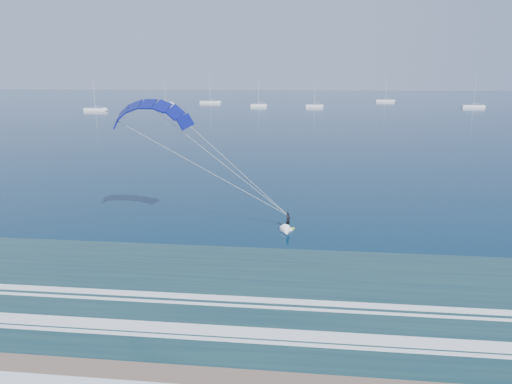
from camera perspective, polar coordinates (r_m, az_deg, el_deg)
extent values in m
cube|color=#1E423F|center=(31.25, -12.36, -13.77)|extent=(600.00, 22.00, 0.03)
cube|color=white|center=(26.08, -17.10, -20.24)|extent=(600.00, 0.90, 0.07)
cube|color=white|center=(29.19, -13.95, -15.98)|extent=(600.00, 1.10, 0.07)
cube|color=white|center=(32.50, -11.51, -12.52)|extent=(600.00, 0.70, 0.07)
cube|color=#A9EF1C|center=(44.96, 4.01, -4.53)|extent=(1.28, 0.41, 0.07)
imported|color=black|center=(44.70, 4.03, -3.53)|extent=(0.63, 0.69, 1.58)
cone|color=white|center=(43.72, 3.75, -5.02)|extent=(1.31, 1.74, 1.10)
cube|color=white|center=(205.42, -19.43, 9.69)|extent=(9.42, 2.40, 1.20)
cylinder|color=silver|center=(205.09, -19.58, 11.46)|extent=(0.18, 0.18, 11.51)
cylinder|color=silver|center=(204.82, -19.16, 10.09)|extent=(2.60, 0.12, 0.12)
cube|color=white|center=(239.96, -11.24, 10.79)|extent=(7.67, 2.40, 1.20)
cylinder|color=silver|center=(239.71, -11.30, 12.06)|extent=(0.18, 0.18, 9.47)
cylinder|color=silver|center=(239.53, -10.97, 11.13)|extent=(2.60, 0.12, 0.12)
cube|color=white|center=(249.77, -5.75, 11.12)|extent=(10.91, 2.40, 1.20)
cylinder|color=silver|center=(249.47, -5.79, 12.77)|extent=(0.18, 0.18, 13.21)
cylinder|color=silver|center=(249.45, -5.48, 11.44)|extent=(2.60, 0.12, 0.12)
cube|color=white|center=(218.95, 7.29, 10.62)|extent=(7.73, 2.40, 1.20)
cylinder|color=silver|center=(218.67, 7.33, 12.04)|extent=(0.18, 0.18, 9.66)
cylinder|color=silver|center=(218.89, 7.62, 10.98)|extent=(2.60, 0.12, 0.12)
cube|color=white|center=(271.11, 15.83, 10.91)|extent=(9.97, 2.40, 1.20)
cylinder|color=silver|center=(270.85, 15.93, 12.32)|extent=(0.18, 0.18, 12.19)
cylinder|color=silver|center=(271.24, 16.11, 11.19)|extent=(2.60, 0.12, 0.12)
cube|color=white|center=(236.37, 25.51, 9.63)|extent=(9.87, 2.40, 1.20)
cylinder|color=silver|center=(236.07, 25.69, 11.24)|extent=(0.18, 0.18, 12.11)
cylinder|color=silver|center=(236.69, 25.83, 9.94)|extent=(2.60, 0.12, 0.12)
cube|color=white|center=(221.08, 0.31, 10.77)|extent=(7.34, 2.40, 1.20)
cylinder|color=silver|center=(220.79, 0.31, 12.27)|extent=(0.18, 0.18, 10.37)
cylinder|color=silver|center=(220.87, 0.62, 11.13)|extent=(2.60, 0.12, 0.12)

